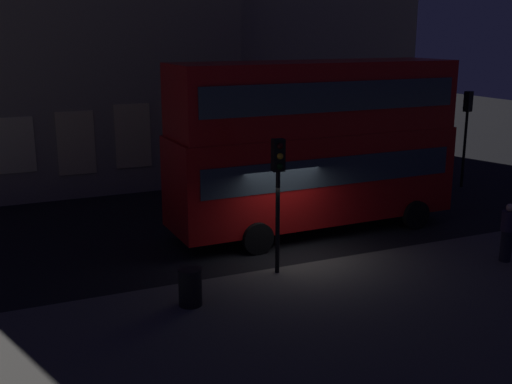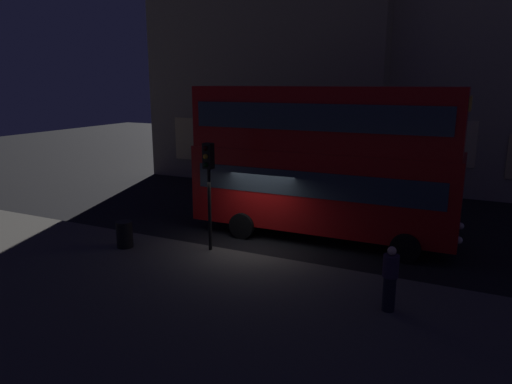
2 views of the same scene
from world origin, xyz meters
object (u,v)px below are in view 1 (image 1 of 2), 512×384
litter_bin (190,287)px  traffic_light_far_side (466,119)px  traffic_light_near_kerb (278,178)px  double_decker_bus (314,139)px  pedestrian (507,232)px

litter_bin → traffic_light_far_side: bearing=26.1°
traffic_light_near_kerb → litter_bin: size_ratio=3.99×
double_decker_bus → traffic_light_near_kerb: bearing=-132.6°
pedestrian → litter_bin: pedestrian is taller
traffic_light_far_side → pedestrian: size_ratio=2.41×
traffic_light_near_kerb → double_decker_bus: bearing=54.6°
traffic_light_near_kerb → pedestrian: (6.35, -1.84, -1.79)m
pedestrian → traffic_light_far_side: bearing=57.9°
double_decker_bus → traffic_light_far_side: 9.38m
double_decker_bus → traffic_light_near_kerb: 4.35m
traffic_light_far_side → double_decker_bus: bearing=2.9°
traffic_light_near_kerb → litter_bin: traffic_light_near_kerb is taller
double_decker_bus → traffic_light_near_kerb: double_decker_bus is taller
pedestrian → litter_bin: 9.21m
traffic_light_far_side → pedestrian: 9.84m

